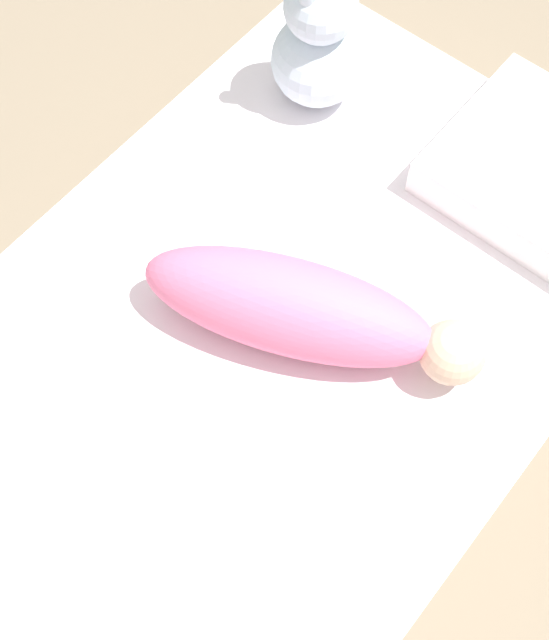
# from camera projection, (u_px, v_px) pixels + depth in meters

# --- Properties ---
(ground_plane) EXTENTS (12.00, 12.00, 0.00)m
(ground_plane) POSITION_uv_depth(u_px,v_px,m) (264.00, 392.00, 1.64)
(ground_plane) COLOR #7A6B56
(bed_mattress) EXTENTS (1.38, 0.89, 0.23)m
(bed_mattress) POSITION_uv_depth(u_px,v_px,m) (263.00, 367.00, 1.53)
(bed_mattress) COLOR white
(bed_mattress) RESTS_ON ground_plane
(swaddled_baby) EXTENTS (0.32, 0.53, 0.16)m
(swaddled_baby) POSITION_uv_depth(u_px,v_px,m) (302.00, 310.00, 1.37)
(swaddled_baby) COLOR pink
(swaddled_baby) RESTS_ON bed_mattress
(bunny_plush) EXTENTS (0.17, 0.17, 0.33)m
(bunny_plush) POSITION_uv_depth(u_px,v_px,m) (319.00, 43.00, 1.55)
(bunny_plush) COLOR silver
(bunny_plush) RESTS_ON bed_mattress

